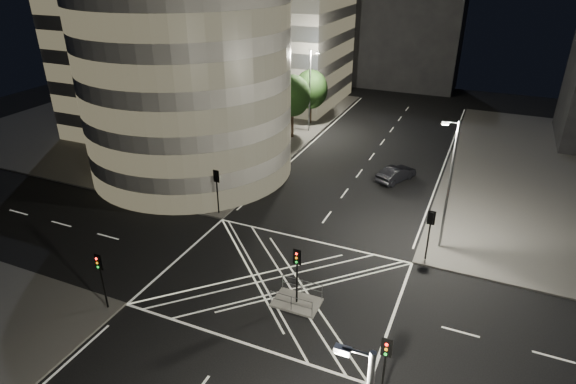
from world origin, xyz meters
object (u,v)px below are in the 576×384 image
at_px(traffic_signal_nl, 100,271).
at_px(street_lamp_left_far, 310,88).
at_px(traffic_signal_island, 297,266).
at_px(sedan, 396,174).
at_px(traffic_signal_fl, 217,184).
at_px(traffic_signal_fr, 430,226).
at_px(street_lamp_right_far, 449,182).
at_px(central_island, 297,302).
at_px(traffic_signal_nr, 385,358).
at_px(street_lamp_left_near, 239,134).

height_order(traffic_signal_nl, street_lamp_left_far, street_lamp_left_far).
bearing_deg(traffic_signal_nl, traffic_signal_island, 26.14).
bearing_deg(traffic_signal_nl, sedan, 64.60).
height_order(traffic_signal_fl, traffic_signal_nl, same).
bearing_deg(traffic_signal_fr, sedan, 111.16).
xyz_separation_m(traffic_signal_island, street_lamp_right_far, (7.44, 10.50, 2.63)).
xyz_separation_m(central_island, traffic_signal_fl, (-10.80, 8.30, 2.84)).
xyz_separation_m(traffic_signal_nl, traffic_signal_nr, (17.60, 0.00, 0.00)).
relative_size(street_lamp_left_near, street_lamp_right_far, 1.00).
xyz_separation_m(traffic_signal_nl, street_lamp_right_far, (18.24, 15.80, 2.63)).
bearing_deg(central_island, traffic_signal_nr, -37.93).
bearing_deg(central_island, traffic_signal_fl, 142.46).
bearing_deg(street_lamp_left_far, street_lamp_right_far, -48.06).
relative_size(central_island, traffic_signal_fr, 0.75).
bearing_deg(central_island, street_lamp_left_far, 109.95).
relative_size(traffic_signal_nl, traffic_signal_fr, 1.00).
height_order(traffic_signal_island, sedan, traffic_signal_island).
distance_m(traffic_signal_nl, traffic_signal_fr, 22.24).
bearing_deg(traffic_signal_fl, central_island, -37.54).
relative_size(traffic_signal_fr, street_lamp_left_far, 0.40).
distance_m(traffic_signal_fr, traffic_signal_island, 10.73).
bearing_deg(traffic_signal_nr, street_lamp_left_near, 134.13).
relative_size(traffic_signal_nl, street_lamp_left_near, 0.40).
bearing_deg(traffic_signal_fl, traffic_signal_nl, -90.00).
relative_size(central_island, street_lamp_left_far, 0.30).
height_order(central_island, street_lamp_left_far, street_lamp_left_far).
bearing_deg(street_lamp_right_far, street_lamp_left_far, 131.94).
distance_m(traffic_signal_nr, sedan, 27.08).
bearing_deg(traffic_signal_nl, street_lamp_left_near, 91.94).
distance_m(street_lamp_right_far, sedan, 13.03).
relative_size(traffic_signal_fl, street_lamp_left_near, 0.40).
xyz_separation_m(street_lamp_left_near, street_lamp_right_far, (18.87, -3.00, 0.00)).
bearing_deg(sedan, street_lamp_right_far, 142.55).
distance_m(central_island, traffic_signal_nl, 12.36).
relative_size(traffic_signal_nr, street_lamp_left_far, 0.40).
height_order(central_island, traffic_signal_fr, traffic_signal_fr).
xyz_separation_m(central_island, traffic_signal_fr, (6.80, 8.30, 2.84)).
relative_size(traffic_signal_fl, traffic_signal_fr, 1.00).
relative_size(traffic_signal_fr, traffic_signal_nr, 1.00).
bearing_deg(traffic_signal_nr, street_lamp_right_far, 87.70).
bearing_deg(traffic_signal_nl, central_island, 26.14).
height_order(traffic_signal_fr, street_lamp_left_far, street_lamp_left_far).
xyz_separation_m(street_lamp_right_far, sedan, (-5.64, 10.73, -4.78)).
xyz_separation_m(street_lamp_left_near, sedan, (13.23, 7.73, -4.78)).
xyz_separation_m(traffic_signal_fr, street_lamp_left_far, (-18.24, 23.20, 2.63)).
relative_size(street_lamp_left_far, street_lamp_right_far, 1.00).
height_order(traffic_signal_nl, traffic_signal_nr, same).
relative_size(street_lamp_left_near, street_lamp_left_far, 1.00).
xyz_separation_m(traffic_signal_nr, street_lamp_right_far, (0.64, 15.80, 2.63)).
height_order(traffic_signal_island, street_lamp_right_far, street_lamp_right_far).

